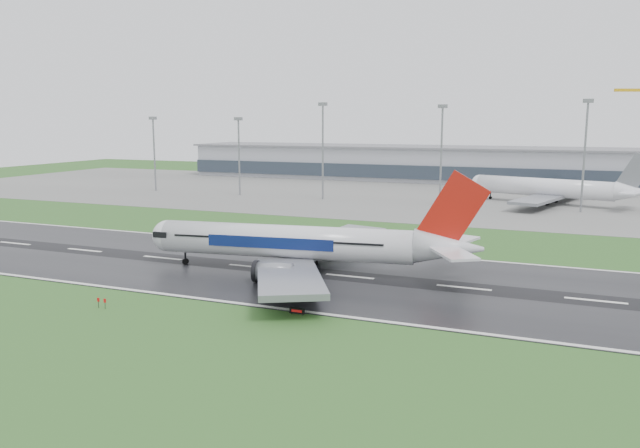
% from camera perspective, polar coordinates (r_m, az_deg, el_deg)
% --- Properties ---
extents(ground, '(520.00, 520.00, 0.00)m').
position_cam_1_polar(ground, '(117.87, -6.47, -3.97)').
color(ground, '#26531E').
rests_on(ground, ground).
extents(runway, '(400.00, 45.00, 0.10)m').
position_cam_1_polar(runway, '(117.86, -6.47, -3.94)').
color(runway, black).
rests_on(runway, ground).
extents(apron, '(400.00, 130.00, 0.08)m').
position_cam_1_polar(apron, '(233.82, 8.28, 2.70)').
color(apron, slate).
rests_on(apron, ground).
extents(terminal, '(240.00, 36.00, 15.00)m').
position_cam_1_polar(terminal, '(291.54, 11.15, 5.42)').
color(terminal, '#9799A2').
rests_on(terminal, ground).
extents(main_airliner, '(69.27, 66.76, 18.26)m').
position_cam_1_polar(main_airliner, '(111.36, -1.10, 0.14)').
color(main_airliner, silver).
rests_on(main_airliner, runway).
extents(parked_airliner, '(71.98, 69.21, 17.28)m').
position_cam_1_polar(parked_airliner, '(218.16, 20.62, 4.00)').
color(parked_airliner, white).
rests_on(parked_airliner, apron).
extents(runway_sign, '(2.31, 0.70, 1.04)m').
position_cam_1_polar(runway_sign, '(88.86, -2.14, -8.06)').
color(runway_sign, black).
rests_on(runway_sign, ground).
extents(floodmast_0, '(0.64, 0.64, 27.84)m').
position_cam_1_polar(floodmast_0, '(251.58, -15.06, 6.12)').
color(floodmast_0, gray).
rests_on(floodmast_0, ground).
extents(floodmast_1, '(0.64, 0.64, 27.52)m').
position_cam_1_polar(floodmast_1, '(230.84, -7.48, 6.05)').
color(floodmast_1, gray).
rests_on(floodmast_1, ground).
extents(floodmast_2, '(0.64, 0.64, 32.46)m').
position_cam_1_polar(floodmast_2, '(216.30, 0.26, 6.56)').
color(floodmast_2, gray).
rests_on(floodmast_2, ground).
extents(floodmast_3, '(0.64, 0.64, 31.38)m').
position_cam_1_polar(floodmast_3, '(204.66, 11.13, 6.06)').
color(floodmast_3, gray).
rests_on(floodmast_3, ground).
extents(floodmast_4, '(0.64, 0.64, 32.59)m').
position_cam_1_polar(floodmast_4, '(200.96, 23.23, 5.59)').
color(floodmast_4, gray).
rests_on(floodmast_4, ground).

